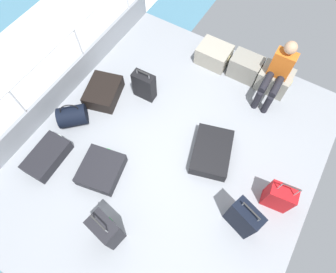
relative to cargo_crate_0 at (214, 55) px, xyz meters
name	(u,v)px	position (x,y,z in m)	size (l,w,h in m)	color
ground_plane	(169,156)	(0.30, -2.12, -0.20)	(4.40, 5.20, 0.06)	gray
gunwale_port	(61,90)	(-1.87, -2.12, 0.05)	(0.06, 5.20, 0.45)	gray
railing_port	(49,68)	(-1.87, -2.12, 0.61)	(0.04, 4.20, 1.02)	silver
sea_wake	(16,77)	(-3.30, -2.12, -0.51)	(12.00, 12.00, 0.01)	teal
cargo_crate_0	(214,55)	(0.00, 0.00, 0.00)	(0.62, 0.47, 0.35)	#9E9989
cargo_crate_1	(245,67)	(0.63, 0.00, 0.03)	(0.57, 0.39, 0.42)	gray
cargo_crate_2	(274,80)	(1.18, 0.00, 0.03)	(0.58, 0.43, 0.41)	gray
passenger_seated	(278,72)	(1.18, -0.19, 0.41)	(0.34, 0.66, 1.11)	orange
suitcase_0	(106,230)	(0.22, -3.58, 0.15)	(0.43, 0.32, 0.85)	black
suitcase_1	(101,170)	(-0.44, -2.91, -0.07)	(0.71, 0.75, 0.21)	black
suitcase_2	(144,86)	(-0.67, -1.34, 0.10)	(0.39, 0.20, 0.63)	black
suitcase_3	(103,92)	(-1.28, -1.73, -0.05)	(0.70, 0.80, 0.25)	black
suitcase_4	(243,218)	(1.69, -2.52, 0.17)	(0.46, 0.33, 0.79)	black
suitcase_5	(212,152)	(0.87, -1.77, -0.07)	(0.78, 0.94, 0.22)	black
suitcase_6	(279,197)	(2.00, -1.97, 0.09)	(0.39, 0.27, 0.74)	red
suitcase_7	(47,157)	(-1.29, -3.17, -0.07)	(0.45, 0.74, 0.22)	black
duffel_bag	(72,116)	(-1.39, -2.41, 0.00)	(0.57, 0.56, 0.50)	black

